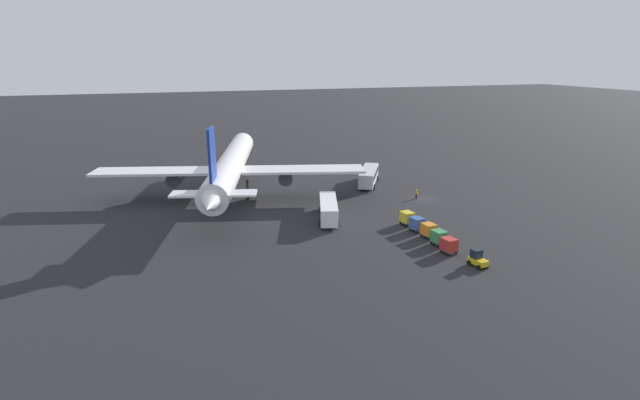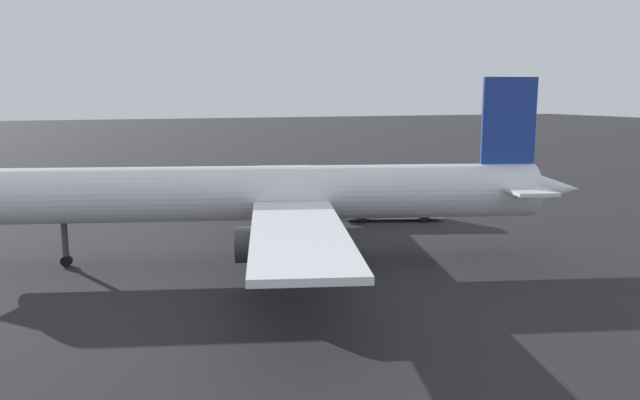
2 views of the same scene
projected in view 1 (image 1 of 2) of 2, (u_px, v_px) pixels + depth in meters
ground_plane at (424, 199)px, 90.79m from camera, size 600.00×600.00×0.00m
airplane at (231, 166)px, 90.08m from camera, size 54.06×47.62×15.65m
shuttle_bus_near at (369, 175)px, 100.39m from camera, size 11.91×8.56×3.17m
shuttle_bus_far at (328, 208)px, 78.93m from camera, size 11.62×6.00×3.08m
baggage_tug at (478, 259)px, 61.52m from camera, size 2.57×1.94×2.10m
worker_person at (416, 194)px, 90.56m from camera, size 0.38×0.38×1.74m
cargo_cart_red at (449, 245)px, 65.43m from camera, size 2.17×1.89×2.06m
cargo_cart_green at (439, 237)px, 68.28m from camera, size 2.17×1.89×2.06m
cargo_cart_orange at (429, 230)px, 71.07m from camera, size 2.17×1.89×2.06m
cargo_cart_blue at (417, 223)px, 73.75m from camera, size 2.17×1.89×2.06m
cargo_cart_yellow at (407, 217)px, 76.49m from camera, size 2.17×1.89×2.06m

